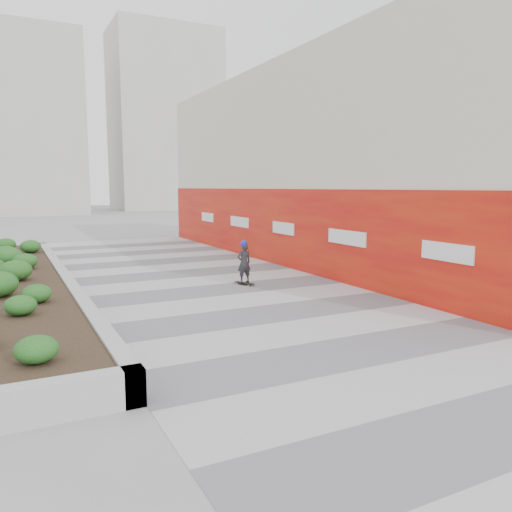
# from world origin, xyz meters

# --- Properties ---
(ground) EXTENTS (160.00, 160.00, 0.00)m
(ground) POSITION_xyz_m (0.00, 0.00, 0.00)
(ground) COLOR gray
(ground) RESTS_ON ground
(walkway) EXTENTS (8.00, 36.00, 0.01)m
(walkway) POSITION_xyz_m (0.00, 3.00, 0.01)
(walkway) COLOR #A8A8AD
(walkway) RESTS_ON ground
(building) EXTENTS (6.04, 24.08, 8.00)m
(building) POSITION_xyz_m (6.98, 8.98, 3.98)
(building) COLOR beige
(building) RESTS_ON ground
(planter) EXTENTS (3.00, 18.00, 0.90)m
(planter) POSITION_xyz_m (-5.50, 7.00, 0.42)
(planter) COLOR #9E9EA0
(planter) RESTS_ON ground
(distant_bldg_north_l) EXTENTS (16.00, 12.00, 20.00)m
(distant_bldg_north_l) POSITION_xyz_m (-5.00, 55.00, 10.00)
(distant_bldg_north_l) COLOR #ADAAA3
(distant_bldg_north_l) RESTS_ON ground
(distant_bldg_north_r) EXTENTS (14.00, 10.00, 24.00)m
(distant_bldg_north_r) POSITION_xyz_m (15.00, 60.00, 12.00)
(distant_bldg_north_r) COLOR #ADAAA3
(distant_bldg_north_r) RESTS_ON ground
(manhole_cover) EXTENTS (0.44, 0.44, 0.01)m
(manhole_cover) POSITION_xyz_m (0.50, 3.00, 0.00)
(manhole_cover) COLOR #595654
(manhole_cover) RESTS_ON ground
(skateboarder) EXTENTS (0.48, 0.74, 1.42)m
(skateboarder) POSITION_xyz_m (1.01, 5.36, 0.72)
(skateboarder) COLOR beige
(skateboarder) RESTS_ON ground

